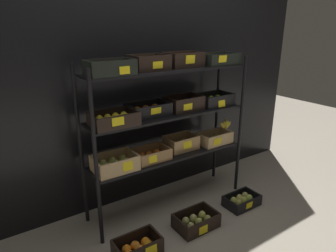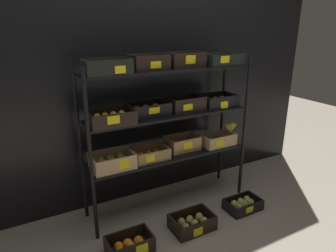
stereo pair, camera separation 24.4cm
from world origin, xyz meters
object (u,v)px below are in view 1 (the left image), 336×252
display_rack (168,112)px  crate_ground_orange (138,248)px  crate_ground_pear (196,221)px  crate_ground_center_pear (242,201)px

display_rack → crate_ground_orange: 1.15m
crate_ground_orange → crate_ground_pear: size_ratio=0.97×
display_rack → crate_ground_orange: (-0.57, -0.44, -0.90)m
display_rack → crate_ground_pear: size_ratio=4.52×
display_rack → crate_ground_pear: 1.00m
crate_ground_orange → crate_ground_pear: crate_ground_orange is taller
crate_ground_pear → crate_ground_orange: bearing=179.9°
crate_ground_center_pear → crate_ground_orange: bearing=-179.5°
crate_ground_pear → crate_ground_center_pear: bearing=1.2°
crate_ground_orange → crate_ground_center_pear: bearing=0.5°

